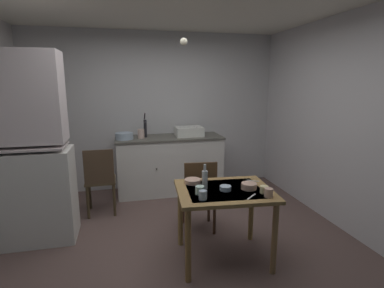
% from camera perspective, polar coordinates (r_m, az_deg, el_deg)
% --- Properties ---
extents(ground_plane, '(5.10, 5.10, 0.00)m').
position_cam_1_polar(ground_plane, '(3.52, -2.51, -18.95)').
color(ground_plane, brown).
extents(wall_back, '(4.20, 0.10, 2.60)m').
position_cam_1_polar(wall_back, '(5.13, -7.03, 6.15)').
color(wall_back, silver).
rests_on(wall_back, ground).
extents(wall_right, '(0.10, 4.20, 2.60)m').
position_cam_1_polar(wall_right, '(4.01, 28.26, 3.27)').
color(wall_right, silver).
rests_on(wall_right, ground).
extents(hutch_cabinet, '(0.90, 0.50, 2.13)m').
position_cam_1_polar(hutch_cabinet, '(3.74, -28.86, -2.09)').
color(hutch_cabinet, silver).
rests_on(hutch_cabinet, ground).
extents(counter_cabinet, '(1.71, 0.64, 0.93)m').
position_cam_1_polar(counter_cabinet, '(4.94, -4.29, -3.89)').
color(counter_cabinet, silver).
rests_on(counter_cabinet, ground).
extents(sink_basin, '(0.44, 0.34, 0.15)m').
position_cam_1_polar(sink_basin, '(4.89, -0.59, 2.45)').
color(sink_basin, white).
rests_on(sink_basin, counter_cabinet).
extents(hand_pump, '(0.05, 0.27, 0.39)m').
position_cam_1_polar(hand_pump, '(4.81, -8.92, 3.27)').
color(hand_pump, '#232328').
rests_on(hand_pump, counter_cabinet).
extents(mixing_bowl_counter, '(0.27, 0.27, 0.10)m').
position_cam_1_polar(mixing_bowl_counter, '(4.73, -12.79, 1.50)').
color(mixing_bowl_counter, '#9EB2C6').
rests_on(mixing_bowl_counter, counter_cabinet).
extents(stoneware_crock, '(0.11, 0.11, 0.14)m').
position_cam_1_polar(stoneware_crock, '(4.76, -9.72, 1.96)').
color(stoneware_crock, beige).
rests_on(stoneware_crock, counter_cabinet).
extents(dining_table, '(1.00, 0.84, 0.75)m').
position_cam_1_polar(dining_table, '(3.06, 6.16, -10.58)').
color(dining_table, olive).
rests_on(dining_table, ground).
extents(chair_far_side, '(0.43, 0.43, 0.90)m').
position_cam_1_polar(chair_far_side, '(3.63, 1.35, -9.40)').
color(chair_far_side, '#4C3120').
rests_on(chair_far_side, ground).
extents(chair_by_counter, '(0.41, 0.41, 0.94)m').
position_cam_1_polar(chair_by_counter, '(4.25, -17.13, -6.43)').
color(chair_by_counter, '#443823').
rests_on(chair_by_counter, ground).
extents(serving_bowl_wide, '(0.16, 0.16, 0.06)m').
position_cam_1_polar(serving_bowl_wide, '(3.05, 10.83, -7.89)').
color(serving_bowl_wide, tan).
rests_on(serving_bowl_wide, dining_table).
extents(soup_bowl_small, '(0.17, 0.17, 0.04)m').
position_cam_1_polar(soup_bowl_small, '(3.17, 0.14, -7.10)').
color(soup_bowl_small, tan).
rests_on(soup_bowl_small, dining_table).
extents(sauce_dish, '(0.11, 0.11, 0.05)m').
position_cam_1_polar(sauce_dish, '(2.98, 6.40, -8.38)').
color(sauce_dish, '#9EB2C6').
rests_on(sauce_dish, dining_table).
extents(mug_tall, '(0.07, 0.07, 0.09)m').
position_cam_1_polar(mug_tall, '(2.74, 2.09, -9.74)').
color(mug_tall, '#9EB2C6').
rests_on(mug_tall, dining_table).
extents(teacup_mint, '(0.08, 0.08, 0.08)m').
position_cam_1_polar(teacup_mint, '(2.89, 14.44, -9.00)').
color(teacup_mint, tan).
rests_on(teacup_mint, dining_table).
extents(mug_dark, '(0.08, 0.08, 0.07)m').
position_cam_1_polar(mug_dark, '(2.97, 13.61, -8.46)').
color(mug_dark, beige).
rests_on(mug_dark, dining_table).
extents(teacup_cream, '(0.09, 0.09, 0.08)m').
position_cam_1_polar(teacup_cream, '(2.87, 1.50, -8.80)').
color(teacup_cream, '#ADD1C1').
rests_on(teacup_cream, dining_table).
extents(glass_bottle, '(0.06, 0.06, 0.25)m').
position_cam_1_polar(glass_bottle, '(3.00, 2.46, -6.67)').
color(glass_bottle, '#B7BCC1').
rests_on(glass_bottle, dining_table).
extents(table_knife, '(0.14, 0.13, 0.00)m').
position_cam_1_polar(table_knife, '(2.86, 11.29, -9.84)').
color(table_knife, silver).
rests_on(table_knife, dining_table).
extents(teaspoon_near_bowl, '(0.13, 0.09, 0.00)m').
position_cam_1_polar(teaspoon_near_bowl, '(3.30, 11.53, -6.90)').
color(teaspoon_near_bowl, beige).
rests_on(teaspoon_near_bowl, dining_table).
extents(pendant_bulb, '(0.08, 0.08, 0.08)m').
position_cam_1_polar(pendant_bulb, '(3.38, -1.59, 18.96)').
color(pendant_bulb, '#F9EFCC').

